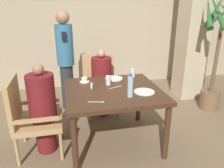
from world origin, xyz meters
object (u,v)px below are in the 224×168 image
object	(u,v)px
glass_tall_near	(108,80)
potted_palm	(217,55)
glass_tall_mid	(133,73)
water_bottle	(130,86)
chair_far_side	(100,82)
chair_left_side	(30,115)
teacup_with_saucer	(84,80)
diner_in_far_chair	(102,82)
diner_in_left_chair	(43,108)
standing_host	(66,58)
plate_main_right	(144,92)
plate_main_left	(114,78)

from	to	relation	value
glass_tall_near	potted_palm	bearing A→B (deg)	12.21
glass_tall_mid	water_bottle	bearing A→B (deg)	-110.18
chair_far_side	chair_left_side	bearing A→B (deg)	-136.19
teacup_with_saucer	water_bottle	bearing A→B (deg)	-53.58
diner_in_far_chair	glass_tall_near	distance (m)	0.69
chair_far_side	teacup_with_saucer	size ratio (longest dim) A/B	7.20
diner_in_left_chair	teacup_with_saucer	size ratio (longest dim) A/B	8.43
standing_host	potted_palm	size ratio (longest dim) A/B	0.85
plate_main_right	plate_main_left	bearing A→B (deg)	112.98
plate_main_right	teacup_with_saucer	world-z (taller)	teacup_with_saucer
chair_far_side	diner_in_far_chair	bearing A→B (deg)	-90.00
standing_host	plate_main_right	bearing A→B (deg)	-57.24
plate_main_left	glass_tall_mid	xyz separation A→B (m)	(0.29, 0.03, 0.05)
diner_in_left_chair	plate_main_right	xyz separation A→B (m)	(1.20, -0.18, 0.18)
water_bottle	standing_host	bearing A→B (deg)	114.90
diner_in_far_chair	glass_tall_mid	bearing A→B (deg)	-45.12
diner_in_left_chair	diner_in_far_chair	size ratio (longest dim) A/B	1.03
plate_main_right	water_bottle	bearing A→B (deg)	-156.70
water_bottle	glass_tall_mid	size ratio (longest dim) A/B	2.24
standing_host	glass_tall_mid	world-z (taller)	standing_host
diner_in_left_chair	chair_far_side	distance (m)	1.30
plate_main_left	plate_main_right	size ratio (longest dim) A/B	1.00
glass_tall_near	diner_in_far_chair	bearing A→B (deg)	87.90
diner_in_left_chair	potted_palm	bearing A→B (deg)	12.08
plate_main_left	glass_tall_near	size ratio (longest dim) A/B	2.06
diner_in_far_chair	teacup_with_saucer	distance (m)	0.60
diner_in_left_chair	plate_main_right	size ratio (longest dim) A/B	4.52
chair_left_side	glass_tall_mid	distance (m)	1.50
water_bottle	glass_tall_near	bearing A→B (deg)	110.23
diner_in_far_chair	water_bottle	world-z (taller)	diner_in_far_chair
chair_far_side	plate_main_left	size ratio (longest dim) A/B	3.86
plate_main_right	standing_host	bearing A→B (deg)	122.76
glass_tall_near	glass_tall_mid	bearing A→B (deg)	30.76
teacup_with_saucer	chair_far_side	bearing A→B (deg)	62.80
chair_left_side	glass_tall_near	distance (m)	1.05
glass_tall_mid	chair_left_side	bearing A→B (deg)	-163.26
glass_tall_mid	diner_in_far_chair	bearing A→B (deg)	134.88
chair_far_side	standing_host	world-z (taller)	standing_host
chair_left_side	standing_host	xyz separation A→B (m)	(0.47, 1.20, 0.39)
diner_in_left_chair	chair_far_side	size ratio (longest dim) A/B	1.17
plate_main_left	water_bottle	distance (m)	0.67
plate_main_left	diner_in_far_chair	bearing A→B (deg)	103.64
diner_in_left_chair	teacup_with_saucer	distance (m)	0.67
chair_left_side	teacup_with_saucer	world-z (taller)	chair_left_side
plate_main_right	glass_tall_near	distance (m)	0.51
standing_host	teacup_with_saucer	world-z (taller)	standing_host
diner_in_left_chair	glass_tall_near	size ratio (longest dim) A/B	9.31
plate_main_left	chair_left_side	bearing A→B (deg)	-160.59
chair_far_side	glass_tall_mid	bearing A→B (deg)	-54.29
water_bottle	glass_tall_near	size ratio (longest dim) A/B	2.24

